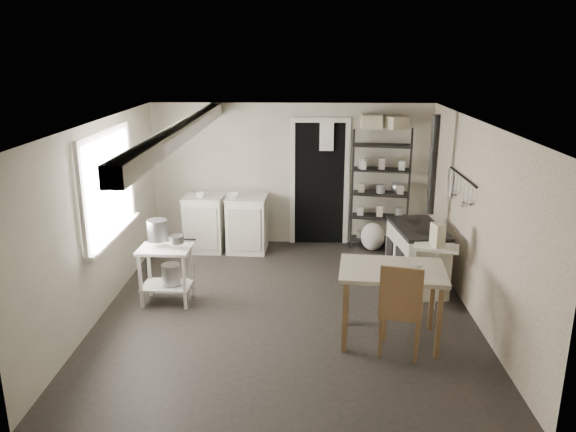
{
  "coord_description": "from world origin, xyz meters",
  "views": [
    {
      "loc": [
        0.19,
        -6.42,
        3.09
      ],
      "look_at": [
        0.0,
        0.3,
        1.1
      ],
      "focal_mm": 35.0,
      "sensor_mm": 36.0,
      "label": 1
    }
  ],
  "objects_px": {
    "prep_table": "(166,273)",
    "shelf_rack": "(381,190)",
    "stove": "(417,255)",
    "chair": "(401,310)",
    "flour_sack": "(373,236)",
    "stockpot": "(157,230)",
    "base_cabinets": "(226,222)",
    "work_table": "(390,309)"
  },
  "relations": [
    {
      "from": "stockpot",
      "to": "prep_table",
      "type": "bearing_deg",
      "value": -36.12
    },
    {
      "from": "stove",
      "to": "work_table",
      "type": "bearing_deg",
      "value": -117.5
    },
    {
      "from": "stockpot",
      "to": "flour_sack",
      "type": "relative_size",
      "value": 0.59
    },
    {
      "from": "prep_table",
      "to": "flour_sack",
      "type": "distance_m",
      "value": 3.49
    },
    {
      "from": "base_cabinets",
      "to": "shelf_rack",
      "type": "distance_m",
      "value": 2.52
    },
    {
      "from": "work_table",
      "to": "flour_sack",
      "type": "bearing_deg",
      "value": 86.94
    },
    {
      "from": "stockpot",
      "to": "base_cabinets",
      "type": "distance_m",
      "value": 2.05
    },
    {
      "from": "stockpot",
      "to": "base_cabinets",
      "type": "relative_size",
      "value": 0.2
    },
    {
      "from": "shelf_rack",
      "to": "prep_table",
      "type": "bearing_deg",
      "value": -132.95
    },
    {
      "from": "base_cabinets",
      "to": "stove",
      "type": "distance_m",
      "value": 3.08
    },
    {
      "from": "chair",
      "to": "flour_sack",
      "type": "relative_size",
      "value": 2.28
    },
    {
      "from": "shelf_rack",
      "to": "stove",
      "type": "relative_size",
      "value": 1.8
    },
    {
      "from": "prep_table",
      "to": "flour_sack",
      "type": "height_order",
      "value": "prep_table"
    },
    {
      "from": "base_cabinets",
      "to": "flour_sack",
      "type": "relative_size",
      "value": 2.99
    },
    {
      "from": "flour_sack",
      "to": "stockpot",
      "type": "bearing_deg",
      "value": -146.12
    },
    {
      "from": "stockpot",
      "to": "chair",
      "type": "xyz_separation_m",
      "value": [
        2.85,
        -1.22,
        -0.45
      ]
    },
    {
      "from": "work_table",
      "to": "flour_sack",
      "type": "relative_size",
      "value": 2.46
    },
    {
      "from": "stockpot",
      "to": "work_table",
      "type": "distance_m",
      "value": 2.99
    },
    {
      "from": "stockpot",
      "to": "shelf_rack",
      "type": "xyz_separation_m",
      "value": [
        3.05,
        2.14,
        0.01
      ]
    },
    {
      "from": "prep_table",
      "to": "stockpot",
      "type": "relative_size",
      "value": 2.73
    },
    {
      "from": "chair",
      "to": "flour_sack",
      "type": "distance_m",
      "value": 3.19
    },
    {
      "from": "stove",
      "to": "flour_sack",
      "type": "relative_size",
      "value": 2.36
    },
    {
      "from": "prep_table",
      "to": "stove",
      "type": "height_order",
      "value": "stove"
    },
    {
      "from": "shelf_rack",
      "to": "stove",
      "type": "distance_m",
      "value": 1.7
    },
    {
      "from": "shelf_rack",
      "to": "work_table",
      "type": "relative_size",
      "value": 1.73
    },
    {
      "from": "base_cabinets",
      "to": "shelf_rack",
      "type": "bearing_deg",
      "value": 8.36
    },
    {
      "from": "prep_table",
      "to": "shelf_rack",
      "type": "height_order",
      "value": "shelf_rack"
    },
    {
      "from": "prep_table",
      "to": "chair",
      "type": "relative_size",
      "value": 0.71
    },
    {
      "from": "stove",
      "to": "work_table",
      "type": "relative_size",
      "value": 0.96
    },
    {
      "from": "shelf_rack",
      "to": "flour_sack",
      "type": "bearing_deg",
      "value": -113.94
    },
    {
      "from": "stockpot",
      "to": "work_table",
      "type": "height_order",
      "value": "stockpot"
    },
    {
      "from": "stove",
      "to": "base_cabinets",
      "type": "bearing_deg",
      "value": 147.03
    },
    {
      "from": "prep_table",
      "to": "chair",
      "type": "bearing_deg",
      "value": -22.62
    },
    {
      "from": "work_table",
      "to": "chair",
      "type": "relative_size",
      "value": 1.08
    },
    {
      "from": "chair",
      "to": "flour_sack",
      "type": "height_order",
      "value": "chair"
    },
    {
      "from": "work_table",
      "to": "flour_sack",
      "type": "xyz_separation_m",
      "value": [
        0.16,
        2.94,
        -0.14
      ]
    },
    {
      "from": "chair",
      "to": "flour_sack",
      "type": "bearing_deg",
      "value": 103.23
    },
    {
      "from": "base_cabinets",
      "to": "shelf_rack",
      "type": "xyz_separation_m",
      "value": [
        2.46,
        0.23,
        0.49
      ]
    },
    {
      "from": "base_cabinets",
      "to": "stockpot",
      "type": "bearing_deg",
      "value": -104.07
    },
    {
      "from": "base_cabinets",
      "to": "chair",
      "type": "relative_size",
      "value": 1.31
    },
    {
      "from": "base_cabinets",
      "to": "chair",
      "type": "height_order",
      "value": "chair"
    },
    {
      "from": "base_cabinets",
      "to": "stove",
      "type": "bearing_deg",
      "value": -23.3
    }
  ]
}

